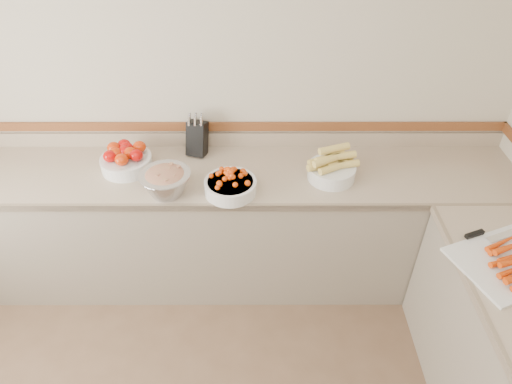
{
  "coord_description": "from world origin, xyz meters",
  "views": [
    {
      "loc": [
        0.35,
        -0.64,
        2.56
      ],
      "look_at": [
        0.35,
        1.35,
        1.0
      ],
      "focal_mm": 32.0,
      "sensor_mm": 36.0,
      "label": 1
    }
  ],
  "objects_px": {
    "rhubarb_bowl": "(166,181)",
    "corn_bowl": "(332,168)",
    "knife_block": "(197,138)",
    "tomato_bowl": "(126,159)",
    "cherry_tomato_bowl": "(230,184)",
    "cutting_board": "(511,261)"
  },
  "relations": [
    {
      "from": "knife_block",
      "to": "rhubarb_bowl",
      "type": "height_order",
      "value": "knife_block"
    },
    {
      "from": "rhubarb_bowl",
      "to": "corn_bowl",
      "type": "bearing_deg",
      "value": 8.71
    },
    {
      "from": "tomato_bowl",
      "to": "cherry_tomato_bowl",
      "type": "relative_size",
      "value": 1.03
    },
    {
      "from": "tomato_bowl",
      "to": "rhubarb_bowl",
      "type": "xyz_separation_m",
      "value": [
        0.29,
        -0.25,
        0.02
      ]
    },
    {
      "from": "cherry_tomato_bowl",
      "to": "rhubarb_bowl",
      "type": "xyz_separation_m",
      "value": [
        -0.37,
        -0.01,
        0.03
      ]
    },
    {
      "from": "cutting_board",
      "to": "knife_block",
      "type": "bearing_deg",
      "value": 148.44
    },
    {
      "from": "knife_block",
      "to": "tomato_bowl",
      "type": "bearing_deg",
      "value": -157.91
    },
    {
      "from": "corn_bowl",
      "to": "rhubarb_bowl",
      "type": "distance_m",
      "value": 0.99
    },
    {
      "from": "cherry_tomato_bowl",
      "to": "knife_block",
      "type": "bearing_deg",
      "value": 118.91
    },
    {
      "from": "knife_block",
      "to": "cutting_board",
      "type": "xyz_separation_m",
      "value": [
        1.63,
        -1.0,
        -0.1
      ]
    },
    {
      "from": "tomato_bowl",
      "to": "corn_bowl",
      "type": "distance_m",
      "value": 1.28
    },
    {
      "from": "tomato_bowl",
      "to": "cherry_tomato_bowl",
      "type": "bearing_deg",
      "value": -20.24
    },
    {
      "from": "tomato_bowl",
      "to": "corn_bowl",
      "type": "xyz_separation_m",
      "value": [
        1.27,
        -0.1,
        0.0
      ]
    },
    {
      "from": "cherry_tomato_bowl",
      "to": "corn_bowl",
      "type": "height_order",
      "value": "corn_bowl"
    },
    {
      "from": "knife_block",
      "to": "tomato_bowl",
      "type": "height_order",
      "value": "knife_block"
    },
    {
      "from": "corn_bowl",
      "to": "rhubarb_bowl",
      "type": "height_order",
      "value": "corn_bowl"
    },
    {
      "from": "tomato_bowl",
      "to": "cutting_board",
      "type": "relative_size",
      "value": 0.51
    },
    {
      "from": "knife_block",
      "to": "tomato_bowl",
      "type": "relative_size",
      "value": 0.92
    },
    {
      "from": "corn_bowl",
      "to": "rhubarb_bowl",
      "type": "relative_size",
      "value": 1.08
    },
    {
      "from": "knife_block",
      "to": "cherry_tomato_bowl",
      "type": "height_order",
      "value": "knife_block"
    },
    {
      "from": "corn_bowl",
      "to": "tomato_bowl",
      "type": "bearing_deg",
      "value": 175.3
    },
    {
      "from": "cherry_tomato_bowl",
      "to": "rhubarb_bowl",
      "type": "bearing_deg",
      "value": -178.37
    }
  ]
}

